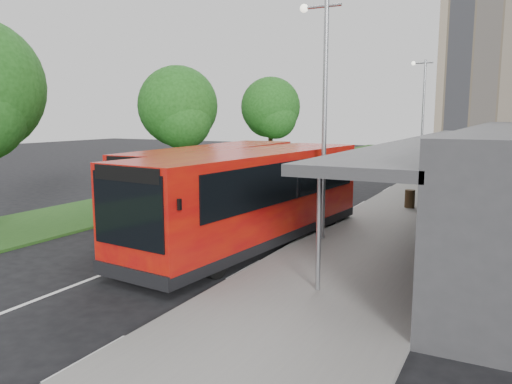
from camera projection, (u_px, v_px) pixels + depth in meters
The scene contains 15 objects.
ground at pixel (190, 241), 17.67m from camera, with size 120.00×120.00×0.00m, color black.
pavement at pixel (443, 183), 32.48m from camera, with size 5.00×80.00×0.15m, color slate.
grass_verge at pixel (265, 173), 38.40m from camera, with size 5.00×80.00×0.10m, color #1A4215.
lane_centre_line at pixel (330, 187), 30.83m from camera, with size 0.12×70.00×0.01m, color silver.
kerb_dashes at pixel (398, 183), 32.84m from camera, with size 0.12×56.00×0.01m.
tree_mid at pixel (178, 111), 28.10m from camera, with size 4.49×4.49×7.18m.
tree_far at pixel (271, 111), 38.61m from camera, with size 4.59×4.59×7.37m.
lamp_post_near at pixel (322, 106), 16.84m from camera, with size 1.44×0.28×8.00m.
lamp_post_far at pixel (422, 111), 34.38m from camera, with size 1.44×0.28×8.00m.
bus_main at pixel (253, 197), 17.00m from camera, with size 3.96×11.53×3.21m.
bus_second at pixel (216, 182), 21.23m from camera, with size 3.28×11.06×3.10m.
litter_bin at pixel (410, 199), 23.25m from camera, with size 0.46×0.46×0.83m, color #352715.
bollard at pixel (422, 177), 30.98m from camera, with size 0.15×0.15×0.94m, color #F6F20C.
car_near at pixel (418, 153), 50.66m from camera, with size 1.58×3.92×1.34m, color #5C0D14.
car_far at pixel (402, 149), 56.61m from camera, with size 1.41×4.03×1.33m, color navy.
Camera 1 is at (10.00, -14.20, 4.40)m, focal length 35.00 mm.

